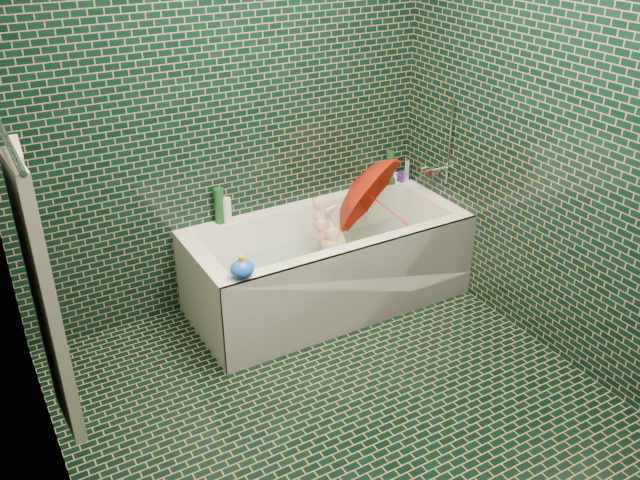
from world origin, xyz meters
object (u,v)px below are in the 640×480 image
bathtub (329,273)px  umbrella (382,205)px  bath_toy (242,269)px  child (337,258)px  rubber_duck (362,184)px

bathtub → umbrella: size_ratio=2.96×
umbrella → bath_toy: (-1.10, -0.32, 0.02)m
bathtub → child: 0.11m
child → umbrella: (0.33, 0.02, 0.28)m
umbrella → rubber_duck: umbrella is taller
bathtub → umbrella: bearing=0.7°
bathtub → bath_toy: (-0.71, -0.31, 0.40)m
rubber_duck → umbrella: bearing=-123.8°
bathtub → bath_toy: size_ratio=10.46×
bathtub → umbrella: 0.54m
bathtub → bath_toy: 0.87m
bathtub → child: bearing=-11.6°
rubber_duck → bath_toy: (-1.17, -0.66, 0.02)m
umbrella → bath_toy: bearing=173.0°
child → rubber_duck: size_ratio=7.45×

